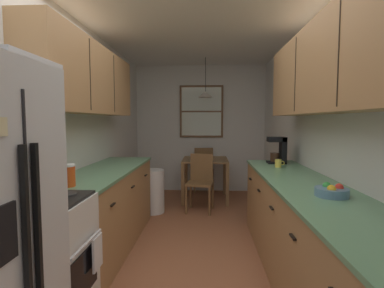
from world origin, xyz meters
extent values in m
plane|color=#995B3D|center=(0.00, 1.00, 0.00)|extent=(12.00, 12.00, 0.00)
cube|color=silver|center=(-1.35, 1.00, 1.27)|extent=(0.10, 9.00, 2.55)
cube|color=silver|center=(1.35, 1.00, 1.27)|extent=(0.10, 9.00, 2.55)
cube|color=silver|center=(0.00, 3.65, 1.27)|extent=(4.40, 0.10, 2.55)
cube|color=white|center=(0.00, 1.00, 2.59)|extent=(4.40, 9.00, 0.08)
cube|color=black|center=(-0.61, -1.29, 0.80)|extent=(0.01, 0.01, 1.53)
cube|color=black|center=(-0.59, -1.33, 0.80)|extent=(0.02, 0.02, 1.09)
cube|color=black|center=(-0.59, -1.25, 0.80)|extent=(0.02, 0.02, 1.09)
cube|color=black|center=(-0.60, -1.45, 1.02)|extent=(0.01, 0.15, 0.22)
cube|color=beige|center=(-0.61, -1.42, 1.42)|extent=(0.01, 0.05, 0.07)
cube|color=white|center=(-0.99, -0.60, 0.45)|extent=(0.62, 0.61, 0.90)
cube|color=black|center=(-0.67, -0.60, 0.42)|extent=(0.01, 0.43, 0.30)
cube|color=silver|center=(-0.65, -0.60, 0.63)|extent=(0.02, 0.49, 0.02)
cube|color=black|center=(-0.99, -0.60, 0.91)|extent=(0.59, 0.58, 0.02)
cylinder|color=#2D2D2D|center=(-1.13, -0.73, 0.93)|extent=(0.15, 0.15, 0.01)
cylinder|color=#2D2D2D|center=(-1.13, -0.46, 0.93)|extent=(0.15, 0.15, 0.01)
cylinder|color=#2D2D2D|center=(-0.85, -0.73, 0.93)|extent=(0.15, 0.15, 0.01)
cylinder|color=#2D2D2D|center=(-0.85, -0.46, 0.93)|extent=(0.15, 0.15, 0.01)
cube|color=silver|center=(-1.11, -0.60, 1.67)|extent=(0.38, 0.60, 0.35)
cube|color=black|center=(-0.92, -0.66, 1.67)|extent=(0.01, 0.36, 0.23)
cube|color=#2D2D33|center=(-0.92, -0.39, 1.67)|extent=(0.01, 0.12, 0.23)
cube|color=#A87A4C|center=(-1.00, 0.78, 0.43)|extent=(0.60, 2.13, 0.87)
cube|color=#60936B|center=(-1.00, 0.78, 0.89)|extent=(0.63, 2.15, 0.03)
cube|color=black|center=(-0.69, 0.07, 0.70)|extent=(0.02, 0.10, 0.01)
cube|color=black|center=(-0.69, 0.78, 0.70)|extent=(0.02, 0.10, 0.01)
cube|color=black|center=(-0.69, 1.49, 0.70)|extent=(0.02, 0.10, 0.01)
cube|color=#A87A4C|center=(-1.14, 0.73, 1.88)|extent=(0.32, 2.23, 0.73)
cube|color=#2D2319|center=(-0.98, 0.36, 1.88)|extent=(0.01, 0.01, 0.67)
cube|color=#2D2319|center=(-0.98, 1.10, 1.88)|extent=(0.01, 0.01, 0.67)
cube|color=#A87A4C|center=(1.00, 0.04, 0.43)|extent=(0.60, 3.15, 0.87)
cube|color=#60936B|center=(1.00, 0.04, 0.89)|extent=(0.63, 3.17, 0.03)
cube|color=black|center=(0.69, -0.59, 0.70)|extent=(0.02, 0.10, 0.01)
cube|color=black|center=(0.69, 0.04, 0.70)|extent=(0.02, 0.10, 0.01)
cube|color=black|center=(0.69, 0.67, 0.70)|extent=(0.02, 0.10, 0.01)
cube|color=black|center=(0.69, 1.30, 0.70)|extent=(0.02, 0.10, 0.01)
cube|color=#A87A4C|center=(1.14, -0.01, 1.88)|extent=(0.32, 2.85, 0.76)
cube|color=#2D2319|center=(0.98, -0.48, 1.88)|extent=(0.01, 0.01, 0.70)
cube|color=#2D2319|center=(0.98, 0.46, 1.88)|extent=(0.01, 0.01, 0.70)
cube|color=brown|center=(0.11, 2.88, 0.73)|extent=(0.81, 0.86, 0.03)
cube|color=brown|center=(-0.27, 2.48, 0.36)|extent=(0.06, 0.06, 0.72)
cube|color=brown|center=(0.48, 2.48, 0.36)|extent=(0.06, 0.06, 0.72)
cube|color=brown|center=(-0.27, 3.28, 0.36)|extent=(0.06, 0.06, 0.72)
cube|color=brown|center=(0.48, 3.28, 0.36)|extent=(0.06, 0.06, 0.72)
cube|color=brown|center=(0.03, 2.17, 0.45)|extent=(0.45, 0.45, 0.04)
cube|color=brown|center=(0.05, 2.35, 0.68)|extent=(0.37, 0.08, 0.45)
cylinder|color=brown|center=(0.18, 1.97, 0.22)|extent=(0.04, 0.04, 0.43)
cylinder|color=brown|center=(-0.18, 2.02, 0.22)|extent=(0.04, 0.04, 0.43)
cylinder|color=brown|center=(0.23, 2.33, 0.22)|extent=(0.04, 0.04, 0.43)
cylinder|color=brown|center=(-0.13, 2.38, 0.22)|extent=(0.04, 0.04, 0.43)
cube|color=brown|center=(0.06, 3.59, 0.45)|extent=(0.44, 0.44, 0.04)
cube|color=brown|center=(0.07, 3.41, 0.68)|extent=(0.37, 0.07, 0.45)
cylinder|color=brown|center=(-0.14, 3.75, 0.22)|extent=(0.04, 0.04, 0.43)
cylinder|color=brown|center=(0.22, 3.79, 0.22)|extent=(0.04, 0.04, 0.43)
cylinder|color=brown|center=(-0.11, 3.39, 0.22)|extent=(0.04, 0.04, 0.43)
cylinder|color=brown|center=(0.25, 3.42, 0.22)|extent=(0.04, 0.04, 0.43)
cylinder|color=black|center=(0.11, 2.88, 2.25)|extent=(0.01, 0.01, 0.60)
cone|color=beige|center=(0.11, 2.88, 1.90)|extent=(0.27, 0.27, 0.10)
sphere|color=white|center=(0.11, 2.88, 1.92)|extent=(0.06, 0.06, 0.06)
cube|color=brown|center=(0.02, 3.58, 1.62)|extent=(0.87, 0.04, 1.05)
cube|color=silver|center=(0.02, 3.56, 1.62)|extent=(0.79, 0.01, 0.97)
cube|color=brown|center=(0.02, 3.56, 1.62)|extent=(0.79, 0.02, 0.03)
cylinder|color=white|center=(-0.70, 2.08, 0.34)|extent=(0.35, 0.35, 0.67)
cylinder|color=#D84C19|center=(-1.00, -0.11, 0.98)|extent=(0.12, 0.12, 0.17)
cylinder|color=white|center=(-1.00, -0.11, 1.07)|extent=(0.12, 0.12, 0.02)
cube|color=white|center=(-0.64, -0.44, 0.50)|extent=(0.02, 0.16, 0.24)
cube|color=black|center=(1.01, 1.32, 0.91)|extent=(0.22, 0.18, 0.02)
cube|color=black|center=(1.09, 1.32, 1.07)|extent=(0.06, 0.18, 0.33)
cube|color=black|center=(1.01, 1.32, 1.20)|extent=(0.22, 0.18, 0.06)
cylinder|color=#331E14|center=(0.99, 1.32, 0.98)|extent=(0.11, 0.11, 0.11)
cylinder|color=#E5CC4C|center=(0.96, 1.00, 0.95)|extent=(0.07, 0.07, 0.09)
torus|color=#E5CC4C|center=(1.01, 1.00, 0.95)|extent=(0.05, 0.01, 0.05)
cylinder|color=#597F9E|center=(1.03, -0.33, 0.93)|extent=(0.23, 0.23, 0.06)
cylinder|color=black|center=(1.03, -0.33, 0.95)|extent=(0.19, 0.19, 0.03)
sphere|color=red|center=(1.08, -0.32, 0.96)|extent=(0.06, 0.06, 0.06)
sphere|color=green|center=(1.02, -0.28, 0.96)|extent=(0.06, 0.06, 0.06)
sphere|color=yellow|center=(1.01, -0.37, 0.96)|extent=(0.06, 0.06, 0.06)
cylinder|color=#4C7299|center=(0.06, 2.96, 0.78)|extent=(0.19, 0.19, 0.06)
camera|label=1|loc=(0.14, -2.47, 1.44)|focal=27.88mm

